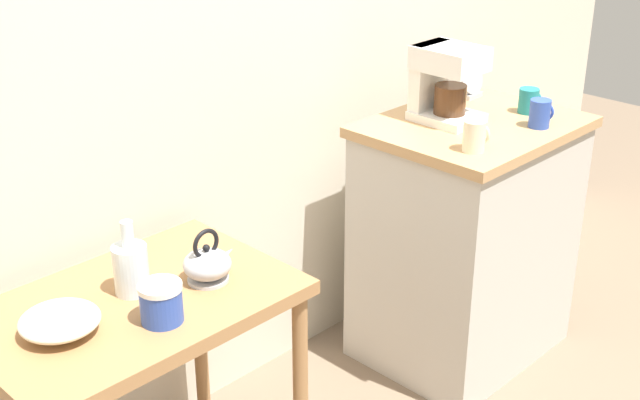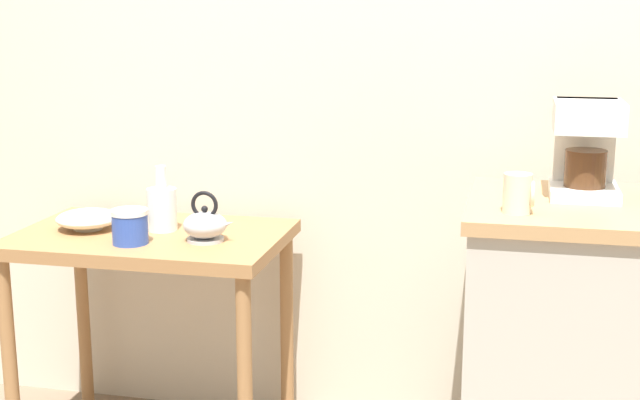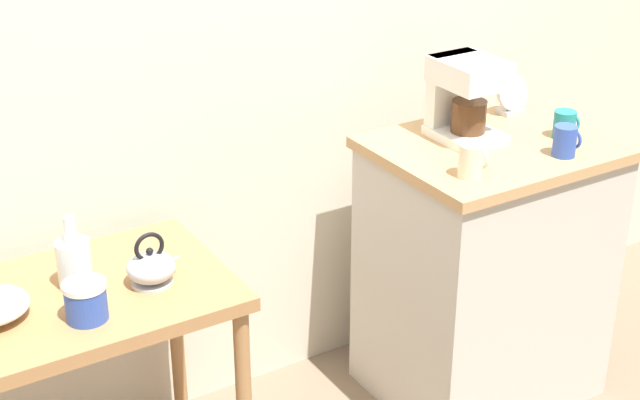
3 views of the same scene
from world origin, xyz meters
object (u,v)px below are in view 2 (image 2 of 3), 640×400
at_px(mug_small_cream, 518,193).
at_px(coffee_maker, 586,144).
at_px(glass_carafe_vase, 162,207).
at_px(teakettle, 206,225).
at_px(bowl_stoneware, 88,219).
at_px(canister_enamel, 130,226).

bearing_deg(mug_small_cream, coffee_maker, 56.10).
bearing_deg(coffee_maker, glass_carafe_vase, 177.94).
bearing_deg(mug_small_cream, teakettle, 166.91).
bearing_deg(bowl_stoneware, canister_enamel, -32.59).
height_order(teakettle, glass_carafe_vase, glass_carafe_vase).
bearing_deg(glass_carafe_vase, teakettle, -27.42).
relative_size(glass_carafe_vase, canister_enamel, 1.87).
height_order(glass_carafe_vase, coffee_maker, coffee_maker).
xyz_separation_m(canister_enamel, coffee_maker, (1.29, 0.13, 0.27)).
bearing_deg(coffee_maker, mug_small_cream, -123.90).
bearing_deg(glass_carafe_vase, bowl_stoneware, -170.09).
bearing_deg(canister_enamel, bowl_stoneware, 147.41).
xyz_separation_m(glass_carafe_vase, canister_enamel, (-0.03, -0.17, -0.02)).
relative_size(teakettle, coffee_maker, 0.62).
bearing_deg(coffee_maker, bowl_stoneware, 179.83).
relative_size(teakettle, canister_enamel, 1.46).
bearing_deg(teakettle, mug_small_cream, -13.09).
bearing_deg(bowl_stoneware, coffee_maker, -0.17).
relative_size(teakettle, mug_small_cream, 1.60).
height_order(bowl_stoneware, glass_carafe_vase, glass_carafe_vase).
bearing_deg(mug_small_cream, canister_enamel, 173.28).
distance_m(glass_carafe_vase, canister_enamel, 0.18).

